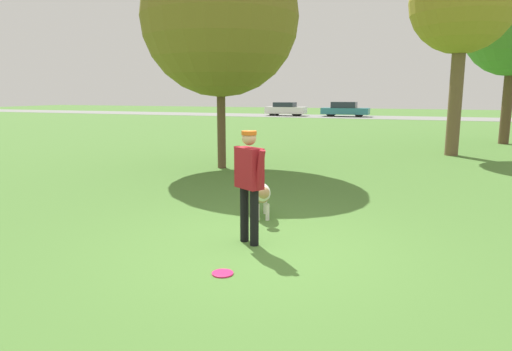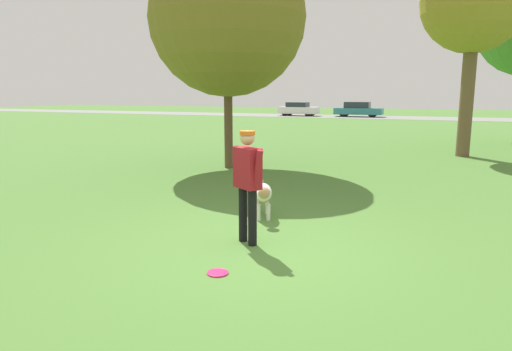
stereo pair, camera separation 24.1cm
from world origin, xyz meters
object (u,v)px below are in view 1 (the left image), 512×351
object	(u,v)px
parked_car_white	(286,109)
person	(249,177)
frisbee	(223,273)
tree_near_left	(220,17)
dog	(262,194)
tree_mid_center	(463,2)
parked_car_teal	(345,109)

from	to	relation	value
parked_car_white	person	bearing A→B (deg)	-73.41
frisbee	tree_near_left	bearing A→B (deg)	114.39
dog	parked_car_white	world-z (taller)	parked_car_white
person	parked_car_white	bearing A→B (deg)	138.08
dog	parked_car_white	size ratio (longest dim) A/B	0.28
person	tree_mid_center	world-z (taller)	tree_mid_center
tree_near_left	parked_car_teal	xyz separation A→B (m)	(-1.34, 30.69, -3.66)
frisbee	parked_car_white	distance (m)	39.17
person	parked_car_teal	distance (m)	37.19
tree_mid_center	parked_car_teal	bearing A→B (deg)	107.45
person	frisbee	distance (m)	1.59
tree_near_left	parked_car_teal	bearing A→B (deg)	92.49
person	tree_near_left	size ratio (longest dim) A/B	0.26
person	dog	bearing A→B (deg)	134.32
person	tree_near_left	world-z (taller)	tree_near_left
parked_car_teal	person	bearing A→B (deg)	-83.06
person	parked_car_white	distance (m)	37.96
person	parked_car_teal	xyz separation A→B (m)	(-4.60, 36.91, -0.34)
tree_mid_center	parked_car_teal	world-z (taller)	tree_mid_center
tree_mid_center	parked_car_teal	distance (m)	26.91
dog	tree_near_left	distance (m)	6.87
dog	frisbee	distance (m)	2.69
frisbee	parked_car_white	size ratio (longest dim) A/B	0.07
tree_near_left	parked_car_white	xyz separation A→B (m)	(-6.98, 30.33, -3.68)
parked_car_teal	parked_car_white	bearing A→B (deg)	-176.50
dog	parked_car_teal	size ratio (longest dim) A/B	0.25
person	parked_car_white	size ratio (longest dim) A/B	0.44
dog	parked_car_white	distance (m)	36.53
person	frisbee	size ratio (longest dim) A/B	6.24
dog	tree_mid_center	world-z (taller)	tree_mid_center
person	parked_car_white	world-z (taller)	person
dog	tree_near_left	bearing A→B (deg)	-172.31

